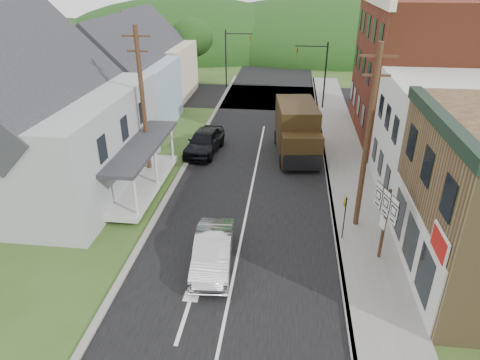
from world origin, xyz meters
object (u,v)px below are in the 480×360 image
(dark_sedan, at_px, (204,141))
(warning_sign, at_px, (345,211))
(route_sign_cluster, at_px, (385,214))
(silver_sedan, at_px, (213,252))
(delivery_van, at_px, (297,131))

(dark_sedan, bearing_deg, warning_sign, -43.03)
(dark_sedan, xyz_separation_m, route_sign_cluster, (10.04, -11.28, 1.52))
(silver_sedan, relative_size, route_sign_cluster, 1.32)
(dark_sedan, distance_m, route_sign_cluster, 15.18)
(delivery_van, bearing_deg, route_sign_cluster, -79.39)
(silver_sedan, xyz_separation_m, warning_sign, (5.75, 2.64, 0.89))
(route_sign_cluster, height_order, warning_sign, route_sign_cluster)
(route_sign_cluster, bearing_deg, warning_sign, 121.09)
(delivery_van, xyz_separation_m, warning_sign, (2.20, -10.23, -0.14))
(silver_sedan, relative_size, delivery_van, 0.69)
(dark_sedan, bearing_deg, delivery_van, 8.83)
(route_sign_cluster, bearing_deg, silver_sedan, 173.89)
(silver_sedan, xyz_separation_m, route_sign_cluster, (7.21, 1.29, 1.62))
(silver_sedan, bearing_deg, dark_sedan, 98.36)
(delivery_van, bearing_deg, warning_sign, -84.81)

